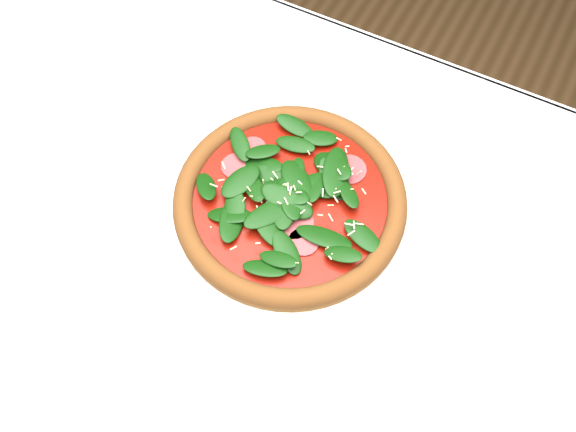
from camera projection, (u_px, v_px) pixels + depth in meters
The scene contains 4 objects.
ground at pixel (281, 414), 1.41m from camera, with size 6.00×6.00×0.00m, color brown.
dining_table at pixel (276, 300), 0.84m from camera, with size 1.21×0.81×0.75m.
plate at pixel (290, 206), 0.79m from camera, with size 0.33×0.33×0.01m.
pizza at pixel (290, 198), 0.78m from camera, with size 0.35×0.35×0.04m.
Camera 1 is at (0.17, -0.28, 1.44)m, focal length 40.00 mm.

